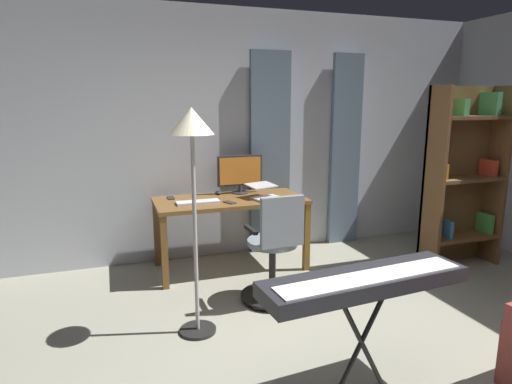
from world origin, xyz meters
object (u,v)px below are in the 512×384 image
at_px(cell_phone_by_monitor, 171,198).
at_px(floor_lamp, 192,148).
at_px(laptop, 265,193).
at_px(computer_mouse, 218,193).
at_px(desk, 230,207).
at_px(computer_monitor, 240,172).
at_px(computer_keyboard, 198,202).
at_px(bookshelf, 462,176).
at_px(piano_keyboard, 365,283).
at_px(cell_phone_face_up, 230,202).
at_px(office_chair, 275,252).

relative_size(cell_phone_by_monitor, floor_lamp, 0.08).
xyz_separation_m(laptop, computer_mouse, (0.40, -0.36, -0.04)).
relative_size(desk, computer_monitor, 3.07).
xyz_separation_m(computer_keyboard, bookshelf, (-2.70, 0.56, 0.21)).
bearing_deg(piano_keyboard, cell_phone_face_up, -87.89).
distance_m(bookshelf, piano_keyboard, 2.68).
bearing_deg(computer_keyboard, bookshelf, 168.32).
bearing_deg(office_chair, bookshelf, 4.48).
bearing_deg(computer_mouse, laptop, 138.69).
distance_m(cell_phone_by_monitor, bookshelf, 3.06).
xyz_separation_m(laptop, cell_phone_by_monitor, (0.92, -0.33, -0.05)).
relative_size(desk, floor_lamp, 0.90).
height_order(office_chair, floor_lamp, floor_lamp).
height_order(office_chair, laptop, office_chair).
xyz_separation_m(desk, bookshelf, (-2.34, 0.66, 0.31)).
relative_size(office_chair, computer_mouse, 9.80).
bearing_deg(laptop, computer_monitor, -80.68).
xyz_separation_m(computer_keyboard, laptop, (-0.70, 0.01, 0.04)).
bearing_deg(office_chair, laptop, 73.99).
xyz_separation_m(computer_keyboard, cell_phone_face_up, (-0.30, 0.08, -0.01)).
bearing_deg(bookshelf, computer_keyboard, -11.68).
xyz_separation_m(office_chair, bookshelf, (-2.20, -0.25, 0.50)).
bearing_deg(bookshelf, floor_lamp, 10.20).
xyz_separation_m(desk, cell_phone_by_monitor, (0.58, -0.22, 0.10)).
bearing_deg(laptop, computer_keyboard, -16.45).
bearing_deg(piano_keyboard, computer_mouse, -88.82).
distance_m(computer_keyboard, floor_lamp, 1.29).
relative_size(laptop, floor_lamp, 0.23).
bearing_deg(office_chair, computer_mouse, 97.94).
bearing_deg(computer_keyboard, cell_phone_by_monitor, -55.60).
xyz_separation_m(cell_phone_by_monitor, cell_phone_face_up, (-0.52, 0.40, 0.00)).
distance_m(computer_mouse, cell_phone_by_monitor, 0.51).
distance_m(cell_phone_face_up, bookshelf, 2.46).
distance_m(office_chair, laptop, 0.90).
xyz_separation_m(office_chair, computer_mouse, (0.20, -1.16, 0.31)).
bearing_deg(piano_keyboard, desk, -89.82).
relative_size(cell_phone_face_up, floor_lamp, 0.08).
height_order(desk, computer_monitor, computer_monitor).
xyz_separation_m(office_chair, laptop, (-0.20, -0.80, 0.34)).
relative_size(laptop, computer_mouse, 3.93).
height_order(computer_keyboard, bookshelf, bookshelf).
height_order(computer_monitor, floor_lamp, floor_lamp).
bearing_deg(computer_monitor, piano_keyboard, 90.00).
distance_m(desk, bookshelf, 2.45).
distance_m(computer_mouse, cell_phone_face_up, 0.43).
relative_size(desk, piano_keyboard, 1.20).
distance_m(computer_keyboard, cell_phone_by_monitor, 0.39).
height_order(computer_mouse, bookshelf, bookshelf).
height_order(office_chair, computer_monitor, computer_monitor).
relative_size(computer_monitor, cell_phone_face_up, 3.47).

